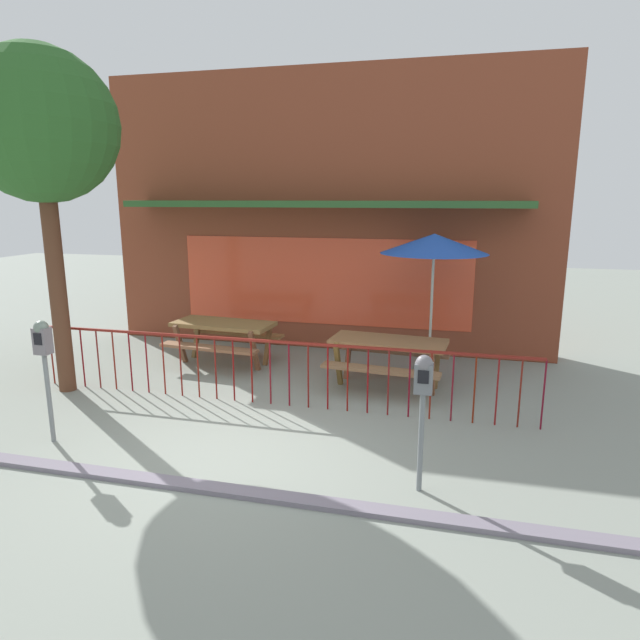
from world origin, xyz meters
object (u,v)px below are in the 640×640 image
Objects in this scene: picnic_table_left at (224,331)px; patio_umbrella at (434,245)px; picnic_table_right at (388,350)px; parking_meter_far at (423,387)px; street_tree at (41,128)px; parking_meter_near at (43,349)px.

patio_umbrella is (3.64, 0.29, 1.60)m from picnic_table_left.
picnic_table_left and picnic_table_right have the same top height.
picnic_table_right is at bearing -9.67° from picnic_table_left.
street_tree is at bearing 162.86° from parking_meter_far.
patio_umbrella reaches higher than picnic_table_left.
patio_umbrella is 5.91m from parking_meter_near.
picnic_table_right is 1.25× the size of parking_meter_near.
picnic_table_right is 0.80× the size of patio_umbrella.
picnic_table_right is 4.87m from parking_meter_near.
picnic_table_right is at bearing 38.90° from parking_meter_near.
street_tree reaches higher than parking_meter_far.
parking_meter_near is at bearing -138.64° from patio_umbrella.
parking_meter_near is at bearing -56.32° from street_tree.
parking_meter_far is (0.12, -3.92, -1.09)m from patio_umbrella.
patio_umbrella is at bearing 4.61° from picnic_table_left.
parking_meter_near is at bearing -101.57° from picnic_table_left.
parking_meter_far is at bearing -76.92° from picnic_table_right.
parking_meter_far is at bearing -43.97° from picnic_table_left.
parking_meter_near reaches higher than picnic_table_left.
picnic_table_left is at bearing 78.43° from parking_meter_near.
picnic_table_right is at bearing 15.89° from street_tree.
picnic_table_right is 1.32× the size of parking_meter_far.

